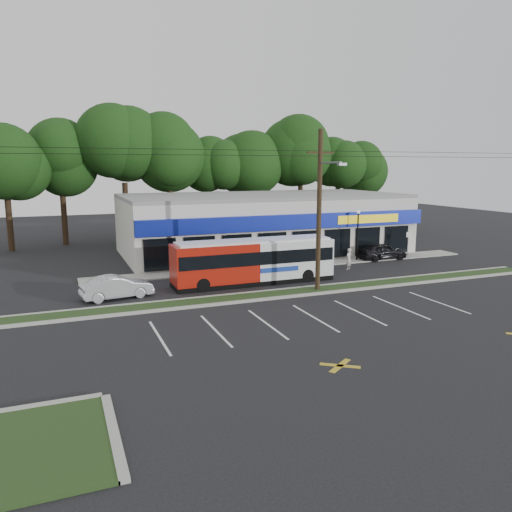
{
  "coord_description": "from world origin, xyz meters",
  "views": [
    {
      "loc": [
        -12.02,
        -26.08,
        7.78
      ],
      "look_at": [
        0.41,
        5.0,
        1.75
      ],
      "focal_mm": 35.0,
      "sensor_mm": 36.0,
      "label": 1
    }
  ],
  "objects": [
    {
      "name": "metrobus",
      "position": [
        0.06,
        4.5,
        1.57
      ],
      "size": [
        11.07,
        2.39,
        2.98
      ],
      "rotation": [
        0.0,
        0.0,
        0.0
      ],
      "color": "#A6180C",
      "rests_on": "ground"
    },
    {
      "name": "car_dark",
      "position": [
        13.29,
        8.5,
        0.72
      ],
      "size": [
        4.26,
        1.73,
        1.45
      ],
      "primitive_type": "imported",
      "rotation": [
        0.0,
        0.0,
        1.58
      ],
      "color": "black",
      "rests_on": "ground"
    },
    {
      "name": "curb_south",
      "position": [
        0.0,
        0.15,
        0.07
      ],
      "size": [
        40.0,
        0.25,
        0.14
      ],
      "primitive_type": "cube",
      "color": "#9E9E93",
      "rests_on": "ground"
    },
    {
      "name": "pedestrian_b",
      "position": [
        3.39,
        8.5,
        0.81
      ],
      "size": [
        0.86,
        0.71,
        1.62
      ],
      "primitive_type": "imported",
      "rotation": [
        0.0,
        0.0,
        3.27
      ],
      "color": "beige",
      "rests_on": "ground"
    },
    {
      "name": "grass_strip",
      "position": [
        0.0,
        1.0,
        0.06
      ],
      "size": [
        40.0,
        1.6,
        0.12
      ],
      "primitive_type": "cube",
      "color": "#1E3716",
      "rests_on": "ground"
    },
    {
      "name": "ground",
      "position": [
        0.0,
        0.0,
        0.0
      ],
      "size": [
        120.0,
        120.0,
        0.0
      ],
      "primitive_type": "plane",
      "color": "black",
      "rests_on": "ground"
    },
    {
      "name": "lamp_post",
      "position": [
        11.0,
        8.8,
        2.67
      ],
      "size": [
        0.3,
        0.3,
        4.25
      ],
      "color": "black",
      "rests_on": "ground"
    },
    {
      "name": "curb_north",
      "position": [
        0.0,
        1.85,
        0.07
      ],
      "size": [
        40.0,
        0.25,
        0.14
      ],
      "primitive_type": "cube",
      "color": "#9E9E93",
      "rests_on": "ground"
    },
    {
      "name": "sidewalk",
      "position": [
        5.0,
        9.0,
        0.05
      ],
      "size": [
        32.0,
        2.2,
        0.1
      ],
      "primitive_type": "cube",
      "color": "#9E9E93",
      "rests_on": "ground"
    },
    {
      "name": "pedestrian_a",
      "position": [
        8.42,
        6.0,
        0.82
      ],
      "size": [
        0.72,
        0.65,
        1.64
      ],
      "primitive_type": "imported",
      "rotation": [
        0.0,
        0.0,
        3.69
      ],
      "color": "silver",
      "rests_on": "ground"
    },
    {
      "name": "strip_mall",
      "position": [
        5.5,
        15.91,
        2.65
      ],
      "size": [
        25.0,
        12.55,
        5.3
      ],
      "color": "#BBB9AD",
      "rests_on": "ground"
    },
    {
      "name": "utility_pole",
      "position": [
        2.83,
        0.93,
        5.41
      ],
      "size": [
        50.0,
        2.77,
        10.0
      ],
      "color": "black",
      "rests_on": "ground"
    },
    {
      "name": "sign_post",
      "position": [
        16.0,
        8.57,
        1.56
      ],
      "size": [
        0.45,
        0.1,
        2.23
      ],
      "color": "#59595E",
      "rests_on": "ground"
    },
    {
      "name": "car_silver",
      "position": [
        -9.0,
        3.84,
        0.69
      ],
      "size": [
        4.37,
        2.09,
        1.38
      ],
      "primitive_type": "imported",
      "rotation": [
        0.0,
        0.0,
        1.73
      ],
      "color": "#B3B5BB",
      "rests_on": "ground"
    },
    {
      "name": "tree_line",
      "position": [
        4.0,
        26.0,
        8.42
      ],
      "size": [
        46.76,
        6.76,
        11.83
      ],
      "color": "black",
      "rests_on": "ground"
    }
  ]
}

